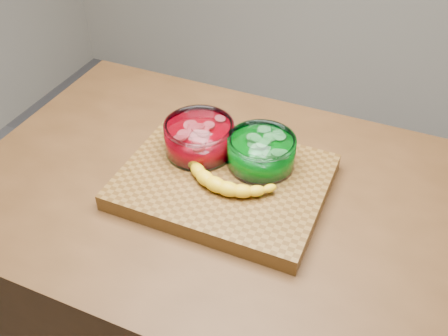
% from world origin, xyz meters
% --- Properties ---
extents(counter, '(1.20, 0.80, 0.90)m').
position_xyz_m(counter, '(0.00, 0.00, 0.45)').
color(counter, '#523218').
rests_on(counter, ground).
extents(cutting_board, '(0.45, 0.35, 0.04)m').
position_xyz_m(cutting_board, '(0.00, 0.00, 0.92)').
color(cutting_board, brown).
rests_on(cutting_board, counter).
extents(bowl_red, '(0.16, 0.16, 0.08)m').
position_xyz_m(bowl_red, '(-0.09, 0.06, 0.98)').
color(bowl_red, white).
rests_on(bowl_red, cutting_board).
extents(bowl_green, '(0.15, 0.15, 0.07)m').
position_xyz_m(bowl_green, '(0.06, 0.07, 0.98)').
color(bowl_green, white).
rests_on(bowl_green, cutting_board).
extents(banana, '(0.26, 0.14, 0.04)m').
position_xyz_m(banana, '(0.01, -0.02, 0.96)').
color(banana, yellow).
rests_on(banana, cutting_board).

